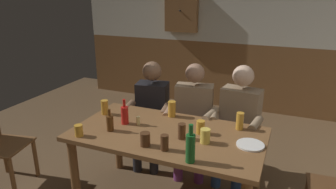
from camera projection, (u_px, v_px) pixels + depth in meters
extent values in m
cube|color=brown|center=(232.00, 75.00, 5.25)|extent=(5.45, 0.12, 1.11)
cube|color=brown|center=(168.00, 134.00, 2.73)|extent=(1.68, 0.91, 0.04)
cylinder|color=brown|center=(75.00, 174.00, 2.80)|extent=(0.08, 0.08, 0.72)
cylinder|color=brown|center=(118.00, 139.00, 3.45)|extent=(0.08, 0.08, 0.72)
cylinder|color=brown|center=(257.00, 168.00, 2.90)|extent=(0.08, 0.08, 0.72)
cube|color=black|center=(153.00, 103.00, 3.58)|extent=(0.39, 0.30, 0.48)
sphere|color=brown|center=(152.00, 71.00, 3.46)|extent=(0.22, 0.22, 0.22)
cylinder|color=black|center=(158.00, 126.00, 3.50)|extent=(0.20, 0.43, 0.13)
cylinder|color=black|center=(142.00, 125.00, 3.54)|extent=(0.20, 0.43, 0.13)
cylinder|color=black|center=(154.00, 156.00, 3.40)|extent=(0.10, 0.10, 0.42)
cylinder|color=black|center=(137.00, 154.00, 3.43)|extent=(0.10, 0.10, 0.42)
cylinder|color=brown|center=(165.00, 110.00, 3.29)|extent=(0.13, 0.29, 0.08)
cylinder|color=brown|center=(128.00, 107.00, 3.37)|extent=(0.13, 0.29, 0.08)
cube|color=#997F60|center=(194.00, 107.00, 3.39)|extent=(0.44, 0.27, 0.52)
sphere|color=#9E755B|center=(195.00, 73.00, 3.26)|extent=(0.21, 0.21, 0.21)
cylinder|color=#6B2D66|center=(202.00, 134.00, 3.32)|extent=(0.20, 0.40, 0.13)
cylinder|color=#6B2D66|center=(182.00, 132.00, 3.36)|extent=(0.20, 0.40, 0.13)
cylinder|color=#6B2D66|center=(199.00, 165.00, 3.23)|extent=(0.10, 0.10, 0.42)
cylinder|color=#6B2D66|center=(178.00, 162.00, 3.27)|extent=(0.10, 0.10, 0.42)
cylinder|color=#997F60|center=(214.00, 115.00, 3.11)|extent=(0.13, 0.29, 0.08)
cylinder|color=#9E755B|center=(169.00, 112.00, 3.20)|extent=(0.13, 0.29, 0.08)
cube|color=#997F60|center=(240.00, 113.00, 3.20)|extent=(0.42, 0.27, 0.54)
sphere|color=beige|center=(243.00, 76.00, 3.07)|extent=(0.21, 0.21, 0.21)
cylinder|color=#2D4C84|center=(245.00, 142.00, 3.12)|extent=(0.18, 0.39, 0.13)
cylinder|color=#2D4C84|center=(225.00, 137.00, 3.23)|extent=(0.18, 0.39, 0.13)
cylinder|color=#2D4C84|center=(237.00, 174.00, 3.06)|extent=(0.10, 0.10, 0.42)
cylinder|color=#2D4C84|center=(217.00, 168.00, 3.16)|extent=(0.10, 0.10, 0.42)
cylinder|color=#997F60|center=(256.00, 124.00, 2.88)|extent=(0.12, 0.29, 0.08)
cylinder|color=#997F60|center=(211.00, 115.00, 3.10)|extent=(0.12, 0.29, 0.08)
cube|color=brown|center=(4.00, 146.00, 3.12)|extent=(0.52, 0.52, 0.02)
cylinder|color=brown|center=(36.00, 158.00, 3.34)|extent=(0.04, 0.04, 0.44)
cylinder|color=brown|center=(12.00, 178.00, 2.99)|extent=(0.04, 0.04, 0.44)
cylinder|color=brown|center=(5.00, 154.00, 3.41)|extent=(0.04, 0.04, 0.44)
cylinder|color=#F9E08C|center=(138.00, 121.00, 2.86)|extent=(0.04, 0.04, 0.08)
cylinder|color=white|center=(250.00, 145.00, 2.48)|extent=(0.22, 0.22, 0.01)
cylinder|color=#593314|center=(110.00, 123.00, 2.73)|extent=(0.06, 0.06, 0.14)
cylinder|color=#593314|center=(109.00, 112.00, 2.70)|extent=(0.02, 0.02, 0.07)
cylinder|color=#195923|center=(190.00, 149.00, 2.22)|extent=(0.07, 0.07, 0.22)
cylinder|color=#195923|center=(191.00, 130.00, 2.17)|extent=(0.03, 0.03, 0.08)
cylinder|color=red|center=(125.00, 115.00, 2.87)|extent=(0.07, 0.07, 0.17)
cylinder|color=red|center=(124.00, 103.00, 2.83)|extent=(0.03, 0.03, 0.08)
cylinder|color=gold|center=(172.00, 109.00, 3.03)|extent=(0.08, 0.08, 0.16)
cylinder|color=gold|center=(200.00, 127.00, 2.68)|extent=(0.07, 0.07, 0.12)
cylinder|color=#4C2D19|center=(182.00, 131.00, 2.59)|extent=(0.07, 0.07, 0.14)
cylinder|color=#4C2D19|center=(145.00, 139.00, 2.47)|extent=(0.08, 0.08, 0.11)
cylinder|color=gold|center=(240.00, 121.00, 2.75)|extent=(0.07, 0.07, 0.16)
cylinder|color=#4C2D19|center=(165.00, 143.00, 2.40)|extent=(0.06, 0.06, 0.13)
cylinder|color=#E5C64C|center=(205.00, 136.00, 2.52)|extent=(0.08, 0.08, 0.12)
cylinder|color=gold|center=(105.00, 107.00, 3.09)|extent=(0.07, 0.07, 0.15)
cylinder|color=gold|center=(79.00, 131.00, 2.63)|extent=(0.07, 0.07, 0.10)
cube|color=brown|center=(181.00, 10.00, 5.12)|extent=(0.56, 0.12, 0.70)
sphere|color=black|center=(180.00, 11.00, 5.05)|extent=(0.03, 0.03, 0.03)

